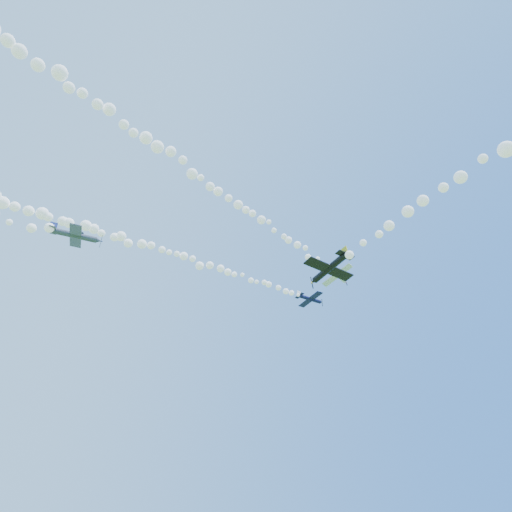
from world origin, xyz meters
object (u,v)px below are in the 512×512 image
plane_navy (310,299)px  plane_grey (76,235)px  plane_black (329,268)px  plane_white (337,275)px

plane_navy → plane_grey: bearing=-168.5°
plane_grey → plane_black: bearing=-22.0°
plane_grey → plane_black: plane_grey is taller
plane_white → plane_grey: bearing=166.0°
plane_white → plane_navy: plane_white is taller
plane_white → plane_grey: plane_white is taller
plane_navy → plane_black: 36.56m
plane_navy → plane_black: plane_navy is taller
plane_white → plane_grey: 52.23m
plane_navy → plane_grey: (-49.39, -6.99, -10.06)m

